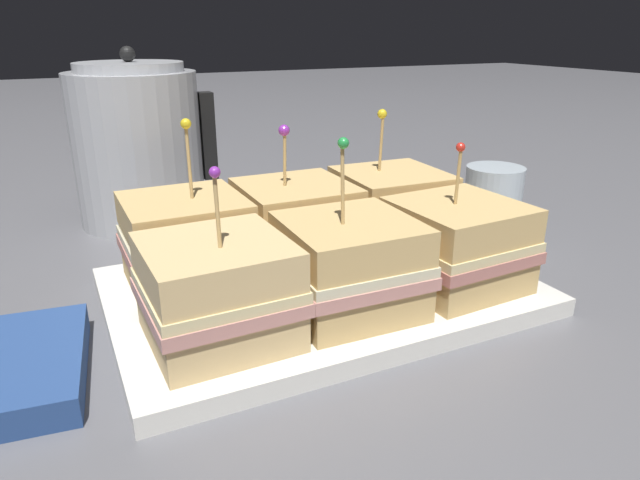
# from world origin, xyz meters

# --- Properties ---
(ground_plane) EXTENTS (6.00, 6.00, 0.00)m
(ground_plane) POSITION_xyz_m (0.00, 0.00, 0.00)
(ground_plane) COLOR slate
(serving_platter) EXTENTS (0.41, 0.28, 0.02)m
(serving_platter) POSITION_xyz_m (0.00, 0.00, 0.01)
(serving_platter) COLOR white
(serving_platter) RESTS_ON ground_plane
(sandwich_front_left) EXTENTS (0.12, 0.12, 0.15)m
(sandwich_front_left) POSITION_xyz_m (-0.12, -0.06, 0.06)
(sandwich_front_left) COLOR #DBB77A
(sandwich_front_left) RESTS_ON serving_platter
(sandwich_front_center) EXTENTS (0.12, 0.12, 0.16)m
(sandwich_front_center) POSITION_xyz_m (0.00, -0.06, 0.06)
(sandwich_front_center) COLOR tan
(sandwich_front_center) RESTS_ON serving_platter
(sandwich_front_right) EXTENTS (0.12, 0.12, 0.14)m
(sandwich_front_right) POSITION_xyz_m (0.12, -0.06, 0.06)
(sandwich_front_right) COLOR tan
(sandwich_front_right) RESTS_ON serving_platter
(sandwich_back_left) EXTENTS (0.12, 0.12, 0.16)m
(sandwich_back_left) POSITION_xyz_m (-0.12, 0.06, 0.06)
(sandwich_back_left) COLOR tan
(sandwich_back_left) RESTS_ON serving_platter
(sandwich_back_center) EXTENTS (0.12, 0.12, 0.15)m
(sandwich_back_center) POSITION_xyz_m (-0.00, 0.06, 0.06)
(sandwich_back_center) COLOR tan
(sandwich_back_center) RESTS_ON serving_platter
(sandwich_back_right) EXTENTS (0.12, 0.12, 0.16)m
(sandwich_back_right) POSITION_xyz_m (0.12, 0.06, 0.06)
(sandwich_back_right) COLOR tan
(sandwich_back_right) RESTS_ON serving_platter
(kettle_steel) EXTENTS (0.19, 0.17, 0.24)m
(kettle_steel) POSITION_xyz_m (-0.11, 0.34, 0.11)
(kettle_steel) COLOR #B7BABF
(kettle_steel) RESTS_ON ground_plane
(drinking_glass) EXTENTS (0.07, 0.07, 0.10)m
(drinking_glass) POSITION_xyz_m (0.27, 0.06, 0.05)
(drinking_glass) COLOR silver
(drinking_glass) RESTS_ON ground_plane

